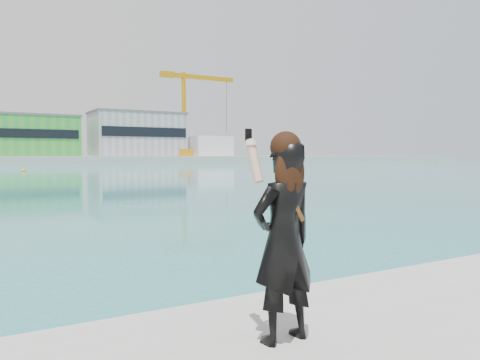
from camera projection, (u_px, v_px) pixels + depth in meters
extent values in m
cube|color=green|center=(14.00, 136.00, 118.13)|extent=(30.00, 16.00, 10.00)
cube|color=black|center=(17.00, 133.00, 111.11)|extent=(28.50, 0.20, 2.20)
cube|color=#59595B|center=(13.00, 116.00, 117.85)|extent=(30.60, 16.32, 0.50)
cube|color=gray|center=(137.00, 135.00, 134.11)|extent=(25.00, 15.00, 12.00)
cube|color=black|center=(146.00, 132.00, 127.51)|extent=(23.75, 0.20, 2.64)
cube|color=#59595B|center=(137.00, 113.00, 133.77)|extent=(25.50, 15.30, 0.50)
cube|color=silver|center=(209.00, 146.00, 143.56)|extent=(12.00, 10.00, 6.00)
cube|color=orange|center=(184.00, 153.00, 135.20)|extent=(4.00, 4.00, 2.00)
cylinder|color=orange|center=(184.00, 111.00, 134.56)|extent=(1.20, 1.20, 22.00)
cube|color=orange|center=(203.00, 78.00, 137.03)|extent=(20.00, 1.20, 1.20)
cube|color=orange|center=(167.00, 74.00, 131.52)|extent=(4.00, 1.60, 1.60)
cylinder|color=black|center=(227.00, 106.00, 141.47)|extent=(0.10, 0.10, 16.00)
cylinder|color=silver|center=(77.00, 141.00, 119.15)|extent=(0.16, 0.16, 8.00)
cube|color=#F90E33|center=(79.00, 127.00, 119.27)|extent=(1.20, 0.04, 0.80)
sphere|color=yellow|center=(24.00, 172.00, 64.90)|extent=(0.50, 0.50, 0.50)
imported|color=black|center=(284.00, 242.00, 3.76)|extent=(0.63, 0.44, 1.63)
sphere|color=black|center=(286.00, 147.00, 3.70)|extent=(0.25, 0.25, 0.25)
ellipsoid|color=black|center=(290.00, 173.00, 3.67)|extent=(0.27, 0.14, 0.43)
cylinder|color=tan|center=(254.00, 161.00, 3.68)|extent=(0.09, 0.20, 0.35)
cylinder|color=white|center=(251.00, 143.00, 3.70)|extent=(0.10, 0.10, 0.03)
cube|color=black|center=(248.00, 136.00, 3.73)|extent=(0.06, 0.02, 0.12)
cube|color=#4C2D14|center=(294.00, 202.00, 3.69)|extent=(0.23, 0.04, 0.33)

